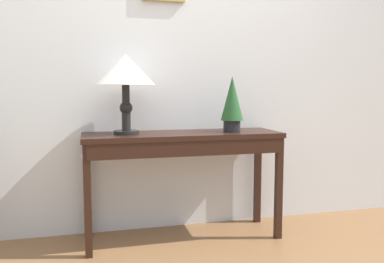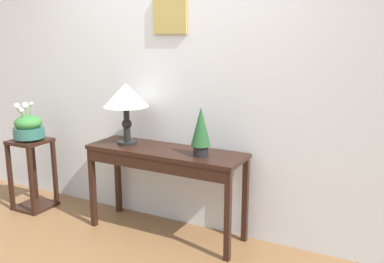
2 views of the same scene
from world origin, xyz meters
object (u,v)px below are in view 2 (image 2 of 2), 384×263
pedestal_stand_left (33,174)px  table_lamp (126,97)px  potted_plant_on_console (201,130)px  planter_bowl_wide (28,127)px  console_table (164,161)px

pedestal_stand_left → table_lamp: bearing=7.3°
potted_plant_on_console → planter_bowl_wide: potted_plant_on_console is taller
console_table → planter_bowl_wide: bearing=-175.6°
planter_bowl_wide → pedestal_stand_left: bearing=32.5°
console_table → pedestal_stand_left: size_ratio=1.95×
pedestal_stand_left → console_table: bearing=4.4°
console_table → potted_plant_on_console: 0.47m
console_table → pedestal_stand_left: console_table is taller
console_table → table_lamp: table_lamp is taller
console_table → planter_bowl_wide: (-1.45, -0.11, 0.17)m
table_lamp → planter_bowl_wide: size_ratio=1.43×
pedestal_stand_left → planter_bowl_wide: planter_bowl_wide is taller
pedestal_stand_left → planter_bowl_wide: bearing=-147.5°
console_table → table_lamp: (-0.39, 0.03, 0.51)m
table_lamp → planter_bowl_wide: (-1.07, -0.14, -0.34)m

